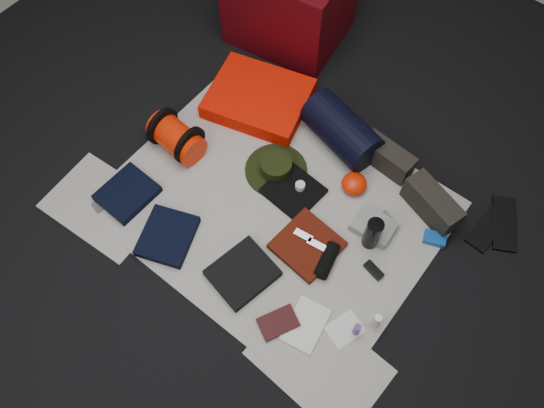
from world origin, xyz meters
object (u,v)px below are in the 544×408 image
Objects in this scene: navy_duffel at (342,130)px; compact_camera at (387,222)px; water_bottle at (373,233)px; stuff_sack at (177,138)px; paperback_book at (278,323)px; sleeping_pad at (259,98)px.

navy_duffel reaches higher than compact_camera.
compact_camera is at bearing 84.67° from water_bottle.
stuff_sack is 1.15m from water_bottle.
navy_duffel is (0.68, 0.57, 0.03)m from stuff_sack.
water_bottle reaches higher than compact_camera.
navy_duffel reaches higher than water_bottle.
paperback_book is (-0.11, -0.61, -0.09)m from water_bottle.
navy_duffel is 0.61m from water_bottle.
compact_camera is at bearing -11.27° from sleeping_pad.
sleeping_pad is at bearing 72.39° from stuff_sack.
sleeping_pad is 0.53m from stuff_sack.
sleeping_pad reaches higher than compact_camera.
navy_duffel is 1.08m from paperback_book.
stuff_sack reaches higher than sleeping_pad.
compact_camera is 0.75m from paperback_book.
compact_camera is 0.60× the size of paperback_book.
stuff_sack is 1.13m from paperback_book.
water_bottle reaches higher than paperback_book.
paperback_book is at bearing -56.56° from navy_duffel.
compact_camera is at bearing -15.41° from navy_duffel.
stuff_sack is at bearing -171.51° from water_bottle.
compact_camera is at bearing 14.84° from stuff_sack.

